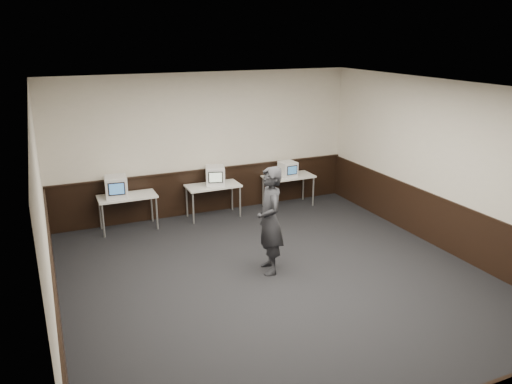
# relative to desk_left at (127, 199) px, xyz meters

# --- Properties ---
(floor) EXTENTS (8.00, 8.00, 0.00)m
(floor) POSITION_rel_desk_left_xyz_m (1.90, -3.60, -0.68)
(floor) COLOR black
(floor) RESTS_ON ground
(ceiling) EXTENTS (8.00, 8.00, 0.00)m
(ceiling) POSITION_rel_desk_left_xyz_m (1.90, -3.60, 2.52)
(ceiling) COLOR white
(ceiling) RESTS_ON back_wall
(back_wall) EXTENTS (7.00, 0.00, 7.00)m
(back_wall) POSITION_rel_desk_left_xyz_m (1.90, 0.40, 0.92)
(back_wall) COLOR silver
(back_wall) RESTS_ON ground
(front_wall) EXTENTS (7.00, 0.00, 7.00)m
(front_wall) POSITION_rel_desk_left_xyz_m (1.90, -7.60, 0.92)
(front_wall) COLOR silver
(front_wall) RESTS_ON ground
(left_wall) EXTENTS (0.00, 8.00, 8.00)m
(left_wall) POSITION_rel_desk_left_xyz_m (-1.60, -3.60, 0.92)
(left_wall) COLOR silver
(left_wall) RESTS_ON ground
(right_wall) EXTENTS (0.00, 8.00, 8.00)m
(right_wall) POSITION_rel_desk_left_xyz_m (5.40, -3.60, 0.92)
(right_wall) COLOR silver
(right_wall) RESTS_ON ground
(wainscot_back) EXTENTS (6.98, 0.04, 1.00)m
(wainscot_back) POSITION_rel_desk_left_xyz_m (1.90, 0.38, -0.18)
(wainscot_back) COLOR black
(wainscot_back) RESTS_ON back_wall
(wainscot_left) EXTENTS (0.04, 7.98, 1.00)m
(wainscot_left) POSITION_rel_desk_left_xyz_m (-1.58, -3.60, -0.18)
(wainscot_left) COLOR black
(wainscot_left) RESTS_ON left_wall
(wainscot_right) EXTENTS (0.04, 7.98, 1.00)m
(wainscot_right) POSITION_rel_desk_left_xyz_m (5.38, -3.60, -0.18)
(wainscot_right) COLOR black
(wainscot_right) RESTS_ON right_wall
(wainscot_rail) EXTENTS (6.98, 0.06, 0.04)m
(wainscot_rail) POSITION_rel_desk_left_xyz_m (1.90, 0.36, 0.34)
(wainscot_rail) COLOR black
(wainscot_rail) RESTS_ON wainscot_back
(desk_left) EXTENTS (1.20, 0.60, 0.75)m
(desk_left) POSITION_rel_desk_left_xyz_m (0.00, 0.00, 0.00)
(desk_left) COLOR silver
(desk_left) RESTS_ON ground
(desk_center) EXTENTS (1.20, 0.60, 0.75)m
(desk_center) POSITION_rel_desk_left_xyz_m (1.90, 0.00, 0.00)
(desk_center) COLOR silver
(desk_center) RESTS_ON ground
(desk_right) EXTENTS (1.20, 0.60, 0.75)m
(desk_right) POSITION_rel_desk_left_xyz_m (3.80, 0.00, 0.00)
(desk_right) COLOR silver
(desk_right) RESTS_ON ground
(emac_left) EXTENTS (0.49, 0.52, 0.44)m
(emac_left) POSITION_rel_desk_left_xyz_m (-0.21, -0.01, 0.29)
(emac_left) COLOR white
(emac_left) RESTS_ON desk_left
(emac_center) EXTENTS (0.53, 0.55, 0.42)m
(emac_center) POSITION_rel_desk_left_xyz_m (1.96, 0.01, 0.28)
(emac_center) COLOR white
(emac_center) RESTS_ON desk_center
(emac_right) EXTENTS (0.39, 0.41, 0.36)m
(emac_right) POSITION_rel_desk_left_xyz_m (3.75, -0.05, 0.25)
(emac_right) COLOR white
(emac_right) RESTS_ON desk_right
(person) EXTENTS (0.56, 0.76, 1.89)m
(person) POSITION_rel_desk_left_xyz_m (1.91, -2.98, 0.27)
(person) COLOR #25252A
(person) RESTS_ON ground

